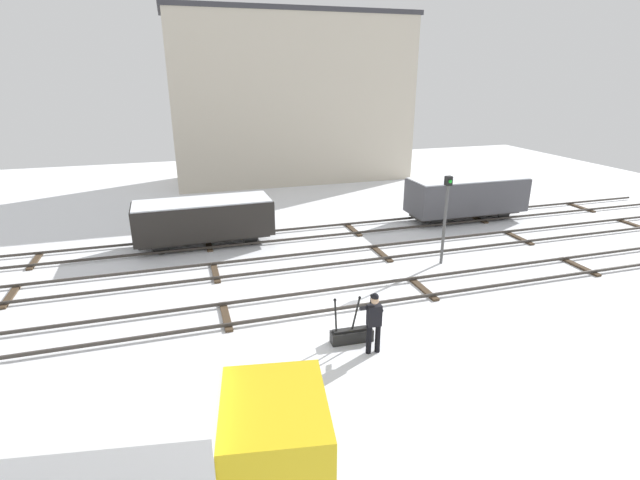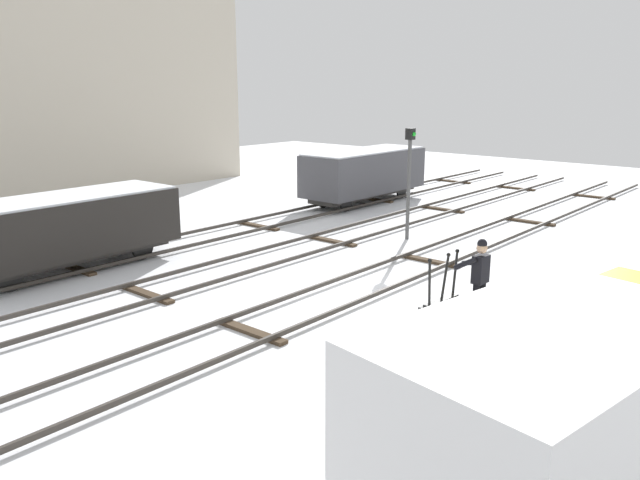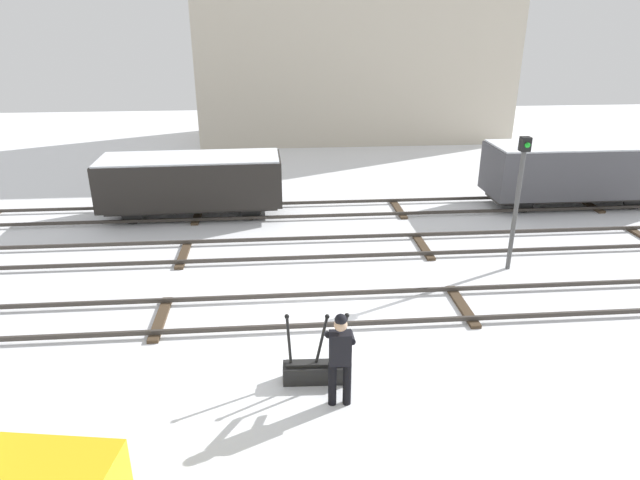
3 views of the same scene
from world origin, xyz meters
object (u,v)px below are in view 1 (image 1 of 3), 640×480
Objects in this scene: rail_worker at (374,319)px; freight_car_back_track at (204,219)px; switch_lever_frame at (352,334)px; freight_car_far_end at (467,196)px; signal_post at (446,211)px; delivery_truck at (151,456)px.

rail_worker is 10.96m from freight_car_back_track.
freight_car_far_end is (10.02, 9.60, 1.06)m from switch_lever_frame.
freight_car_back_track is at bearing 112.30° from switch_lever_frame.
freight_car_back_track is (-9.09, 5.06, -1.01)m from signal_post.
rail_worker is (0.37, -0.67, 0.79)m from switch_lever_frame.
signal_post is at bearing 41.35° from switch_lever_frame.
rail_worker is 14.09m from freight_car_far_end.
freight_car_far_end is at bearing 46.24° from switch_lever_frame.
freight_car_back_track reaches higher than rail_worker.
delivery_truck is 0.93× the size of freight_car_far_end.
freight_car_back_track reaches higher than switch_lever_frame.
delivery_truck reaches higher than freight_car_far_end.
switch_lever_frame is 0.25× the size of delivery_truck.
rail_worker reaches higher than switch_lever_frame.
rail_worker is 0.29× the size of freight_car_far_end.
signal_post is (10.86, 9.21, 0.65)m from delivery_truck.
freight_car_far_end is 1.03× the size of freight_car_back_track.
delivery_truck is at bearing -137.00° from freight_car_far_end.
signal_post is (5.26, 5.21, 1.20)m from rail_worker.
signal_post is 0.58× the size of freight_car_far_end.
delivery_truck is 20.88m from freight_car_far_end.
rail_worker is 0.30× the size of freight_car_back_track.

